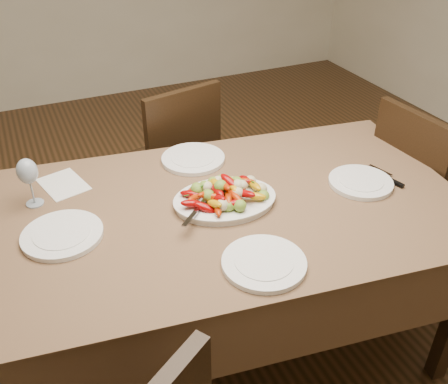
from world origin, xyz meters
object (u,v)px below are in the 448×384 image
object	(u,v)px
plate_right	(361,182)
wine_glass	(30,181)
chair_far	(167,162)
plate_far	(193,159)
chair_right	(427,195)
plate_near	(264,263)
dining_table	(224,280)
plate_left	(62,235)
serving_platter	(225,201)

from	to	relation	value
plate_right	wine_glass	size ratio (longest dim) A/B	1.24
chair_far	plate_far	world-z (taller)	chair_far
plate_far	chair_right	bearing A→B (deg)	-16.35
plate_near	wine_glass	bearing A→B (deg)	133.42
dining_table	plate_right	distance (m)	0.69
chair_far	plate_right	bearing A→B (deg)	104.86
plate_left	dining_table	bearing A→B (deg)	-5.47
chair_far	chair_right	distance (m)	1.35
chair_far	plate_near	bearing A→B (deg)	73.68
dining_table	plate_far	size ratio (longest dim) A/B	6.74
plate_near	wine_glass	xyz separation A→B (m)	(-0.63, 0.66, 0.09)
chair_far	wine_glass	size ratio (longest dim) A/B	4.64
serving_platter	plate_near	xyz separation A→B (m)	(-0.03, -0.37, -0.00)
chair_right	plate_far	distance (m)	1.18
chair_right	wine_glass	distance (m)	1.82
plate_right	wine_glass	distance (m)	1.27
chair_right	serving_platter	world-z (taller)	chair_right
dining_table	plate_far	world-z (taller)	plate_far
chair_far	plate_left	distance (m)	1.08
plate_left	wine_glass	world-z (taller)	wine_glass
plate_left	plate_right	world-z (taller)	same
serving_platter	wine_glass	size ratio (longest dim) A/B	1.85
dining_table	plate_right	xyz separation A→B (m)	(0.56, -0.09, 0.39)
dining_table	plate_far	xyz separation A→B (m)	(0.02, 0.37, 0.39)
chair_far	plate_far	bearing A→B (deg)	73.15
plate_near	serving_platter	bearing A→B (deg)	85.55
plate_far	wine_glass	xyz separation A→B (m)	(-0.67, -0.06, 0.09)
dining_table	wine_glass	size ratio (longest dim) A/B	8.98
plate_left	plate_near	bearing A→B (deg)	-36.24
plate_right	plate_far	size ratio (longest dim) A/B	0.93
dining_table	serving_platter	bearing A→B (deg)	51.99
plate_left	plate_right	xyz separation A→B (m)	(1.15, -0.14, 0.00)
wine_glass	serving_platter	bearing A→B (deg)	-24.20
plate_left	wine_glass	distance (m)	0.27
serving_platter	plate_far	xyz separation A→B (m)	(0.01, 0.36, -0.00)
dining_table	serving_platter	size ratio (longest dim) A/B	4.86
plate_near	wine_glass	size ratio (longest dim) A/B	1.33
chair_far	wine_glass	distance (m)	0.99
chair_far	wine_glass	xyz separation A→B (m)	(-0.70, -0.58, 0.39)
dining_table	chair_right	world-z (taller)	chair_right
wine_glass	chair_far	bearing A→B (deg)	39.38
serving_platter	chair_right	bearing A→B (deg)	1.85
plate_right	plate_near	bearing A→B (deg)	-155.09
serving_platter	plate_near	world-z (taller)	serving_platter
chair_right	plate_far	xyz separation A→B (m)	(-1.10, 0.32, 0.29)
serving_platter	wine_glass	xyz separation A→B (m)	(-0.65, 0.29, 0.09)
chair_far	wine_glass	bearing A→B (deg)	26.54
chair_far	plate_left	size ratio (longest dim) A/B	3.42
chair_right	wine_glass	xyz separation A→B (m)	(-1.76, 0.26, 0.39)
dining_table	wine_glass	world-z (taller)	wine_glass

